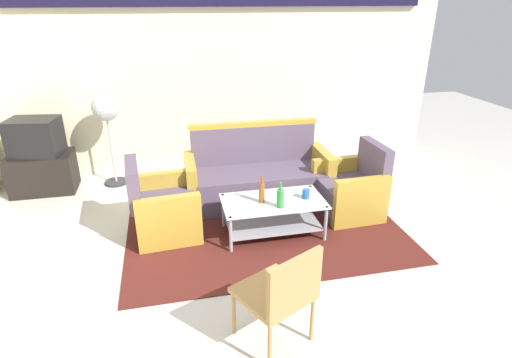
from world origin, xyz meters
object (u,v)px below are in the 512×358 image
object	(u,v)px
couch	(258,177)
cup	(306,194)
armchair_right	(351,191)
bottle_green	(280,198)
wicker_chair	(282,291)
television	(35,137)
coffee_table	(273,212)
armchair_left	(163,210)
tv_stand	(43,173)
pedestal_fan	(106,113)
bottle_brown	(262,192)

from	to	relation	value
couch	cup	distance (m)	0.95
armchair_right	bottle_green	bearing A→B (deg)	111.72
bottle_green	wicker_chair	bearing A→B (deg)	-105.10
armchair_right	television	world-z (taller)	television
coffee_table	cup	world-z (taller)	cup
armchair_left	armchair_right	bearing A→B (deg)	85.86
tv_stand	television	distance (m)	0.50
couch	tv_stand	xyz separation A→B (m)	(-2.74, 0.88, -0.06)
cup	pedestal_fan	world-z (taller)	pedestal_fan
armchair_left	bottle_brown	distance (m)	1.10
bottle_green	television	world-z (taller)	television
television	cup	bearing A→B (deg)	159.30
couch	wicker_chair	bearing A→B (deg)	82.06
tv_stand	television	size ratio (longest dim) A/B	1.21
pedestal_fan	bottle_brown	bearing A→B (deg)	-46.95
armchair_left	television	world-z (taller)	television
bottle_brown	television	world-z (taller)	television
couch	tv_stand	world-z (taller)	couch
armchair_right	wicker_chair	xyz separation A→B (m)	(-1.38, -1.84, 0.21)
bottle_brown	cup	world-z (taller)	bottle_brown
television	armchair_right	bearing A→B (deg)	167.90
bottle_green	tv_stand	xyz separation A→B (m)	(-2.75, 1.90, -0.26)
coffee_table	television	world-z (taller)	television
bottle_brown	bottle_green	distance (m)	0.22
coffee_table	tv_stand	world-z (taller)	tv_stand
couch	coffee_table	xyz separation A→B (m)	(-0.02, -0.86, -0.04)
bottle_brown	cup	xyz separation A→B (m)	(0.49, -0.01, -0.07)
cup	pedestal_fan	distance (m)	2.88
armchair_left	television	distance (m)	2.19
armchair_right	coffee_table	size ratio (longest dim) A/B	0.77
couch	coffee_table	size ratio (longest dim) A/B	1.64
bottle_brown	cup	distance (m)	0.49
couch	tv_stand	bearing A→B (deg)	-17.17
tv_stand	cup	bearing A→B (deg)	-29.78
armchair_right	bottle_green	distance (m)	1.12
bottle_brown	bottle_green	xyz separation A→B (m)	(0.16, -0.15, -0.01)
bottle_green	wicker_chair	distance (m)	1.44
armchair_right	wicker_chair	bearing A→B (deg)	140.88
pedestal_fan	wicker_chair	world-z (taller)	pedestal_fan
bottle_green	pedestal_fan	xyz separation A→B (m)	(-1.85, 1.95, 0.50)
armchair_left	cup	distance (m)	1.57
bottle_brown	television	distance (m)	3.14
armchair_left	coffee_table	bearing A→B (deg)	72.16
television	pedestal_fan	world-z (taller)	pedestal_fan
armchair_right	wicker_chair	world-z (taller)	armchair_right
armchair_right	cup	world-z (taller)	armchair_right
couch	television	bearing A→B (deg)	-17.22
pedestal_fan	wicker_chair	bearing A→B (deg)	-66.26
bottle_brown	bottle_green	size ratio (longest dim) A/B	1.12
armchair_left	armchair_right	distance (m)	2.20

